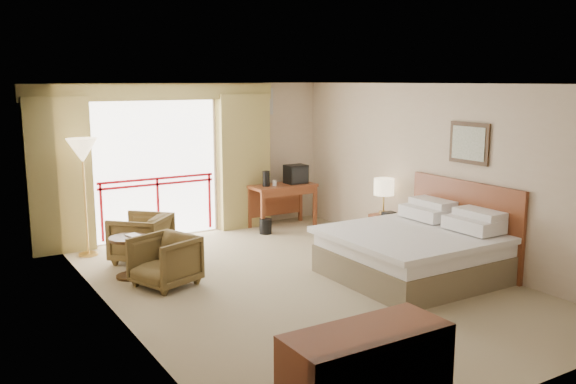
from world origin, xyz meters
TOP-DOWN VIEW (x-y plane):
  - floor at (0.00, 0.00)m, footprint 7.00×7.00m
  - ceiling at (0.00, 0.00)m, footprint 7.00×7.00m
  - wall_back at (0.00, 3.50)m, footprint 5.00×0.00m
  - wall_front at (0.00, -3.50)m, footprint 5.00×0.00m
  - wall_left at (-2.50, 0.00)m, footprint 0.00×7.00m
  - wall_right at (2.50, 0.00)m, footprint 0.00×7.00m
  - balcony_door at (-0.80, 3.48)m, footprint 2.40×0.00m
  - balcony_railing at (-0.80, 3.46)m, footprint 2.09×0.03m
  - curtain_left at (-2.45, 3.35)m, footprint 1.00×0.26m
  - curtain_right at (0.85, 3.35)m, footprint 1.00×0.26m
  - valance at (-0.80, 3.38)m, footprint 4.40×0.22m
  - hvac_vent at (1.30, 3.47)m, footprint 0.50×0.04m
  - bed at (1.50, -0.60)m, footprint 2.13×2.06m
  - headboard at (2.46, -0.60)m, footprint 0.06×2.10m
  - framed_art at (2.47, -0.60)m, footprint 0.04×0.72m
  - nightstand at (2.22, 0.89)m, footprint 0.39×0.46m
  - table_lamp at (2.22, 0.94)m, footprint 0.34×0.34m
  - phone at (2.17, 0.74)m, footprint 0.20×0.16m
  - desk at (1.46, 3.02)m, footprint 1.24×0.60m
  - tv at (1.76, 2.96)m, footprint 0.39×0.31m
  - coffee_maker at (1.11, 2.96)m, footprint 0.14×0.14m
  - cup at (1.26, 2.91)m, footprint 0.09×0.09m
  - wastebasket at (0.93, 2.66)m, footprint 0.23×0.23m
  - armchair_far at (-1.54, 2.18)m, footprint 1.12×1.12m
  - armchair_near at (-1.63, 0.89)m, footprint 0.97×0.96m
  - side_table at (-1.94, 1.49)m, footprint 0.54×0.54m
  - book at (-1.94, 1.49)m, footprint 0.20×0.24m
  - floor_lamp at (-2.16, 2.94)m, footprint 0.48×0.48m
  - dresser at (-1.56, -3.32)m, footprint 1.32×0.56m

SIDE VIEW (x-z plane):
  - floor at x=0.00m, z-range 0.00..0.00m
  - armchair_far at x=-1.54m, z-range -0.37..0.37m
  - armchair_near at x=-1.63m, z-range -0.35..0.35m
  - wastebasket at x=0.93m, z-range 0.00..0.28m
  - nightstand at x=2.22m, z-range 0.00..0.53m
  - bed at x=1.50m, z-range -0.11..0.86m
  - side_table at x=-1.94m, z-range 0.11..0.69m
  - dresser at x=-1.56m, z-range 0.00..0.88m
  - phone at x=2.17m, z-range 0.53..0.62m
  - book at x=-1.94m, z-range 0.58..0.60m
  - desk at x=1.46m, z-range 0.23..1.04m
  - headboard at x=2.46m, z-range 0.00..1.30m
  - balcony_railing at x=-0.80m, z-range 0.30..1.32m
  - cup at x=1.26m, z-range 0.81..0.92m
  - coffee_maker at x=1.11m, z-range 0.81..1.10m
  - tv at x=1.76m, z-range 0.81..1.17m
  - table_lamp at x=2.22m, z-range 0.70..1.29m
  - balcony_door at x=-0.80m, z-range 0.00..2.40m
  - curtain_left at x=-2.45m, z-range 0.00..2.50m
  - curtain_right at x=0.85m, z-range 0.00..2.50m
  - wall_left at x=-2.50m, z-range -2.15..4.85m
  - wall_right at x=2.50m, z-range -2.15..4.85m
  - wall_back at x=0.00m, z-range -1.15..3.85m
  - wall_front at x=0.00m, z-range -1.15..3.85m
  - floor_lamp at x=-2.16m, z-range 0.67..2.54m
  - framed_art at x=2.47m, z-range 1.55..2.15m
  - hvac_vent at x=1.30m, z-range 2.10..2.60m
  - valance at x=-0.80m, z-range 2.41..2.69m
  - ceiling at x=0.00m, z-range 2.70..2.70m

